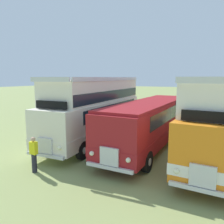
% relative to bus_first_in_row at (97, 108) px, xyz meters
% --- Properties ---
extents(ground_plane, '(200.00, 200.00, 0.00)m').
position_rel_bus_first_in_row_xyz_m(ground_plane, '(7.97, 0.13, -2.36)').
color(ground_plane, '#8C9956').
extents(bus_first_in_row, '(3.19, 11.24, 4.52)m').
position_rel_bus_first_in_row_xyz_m(bus_first_in_row, '(0.00, 0.00, 0.00)').
color(bus_first_in_row, silver).
rests_on(bus_first_in_row, ground).
extents(bus_second_in_row, '(2.68, 11.29, 2.99)m').
position_rel_bus_first_in_row_xyz_m(bus_second_in_row, '(3.99, 0.12, -0.60)').
color(bus_second_in_row, maroon).
rests_on(bus_second_in_row, ground).
extents(bus_third_in_row, '(2.97, 11.54, 4.52)m').
position_rel_bus_first_in_row_xyz_m(bus_third_in_row, '(7.98, 0.04, 0.00)').
color(bus_third_in_row, orange).
rests_on(bus_third_in_row, ground).
extents(marshal_person, '(0.36, 0.24, 1.73)m').
position_rel_bus_first_in_row_xyz_m(marshal_person, '(0.35, -6.39, -1.47)').
color(marshal_person, '#23232D').
rests_on(marshal_person, ground).
extents(rope_fence_line, '(22.01, 0.08, 1.05)m').
position_rel_bus_first_in_row_xyz_m(rope_fence_line, '(7.97, 9.86, -1.70)').
color(rope_fence_line, '#8C704C').
rests_on(rope_fence_line, ground).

